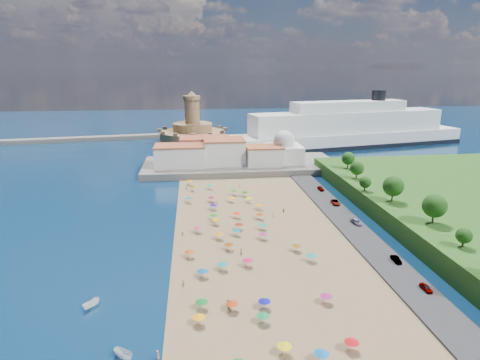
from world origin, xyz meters
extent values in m
plane|color=#071938|center=(0.00, 0.00, 0.00)|extent=(700.00, 700.00, 0.00)
cube|color=#59544C|center=(10.00, 73.00, 1.50)|extent=(90.00, 36.00, 3.00)
cube|color=#59544C|center=(-12.00, 108.00, 1.20)|extent=(18.00, 70.00, 2.40)
cube|color=#59544C|center=(-110.00, 153.00, 1.30)|extent=(199.03, 34.77, 2.60)
cube|color=silver|center=(-18.00, 69.00, 7.50)|extent=(22.00, 14.00, 9.00)
cube|color=silver|center=(2.00, 71.00, 8.50)|extent=(18.00, 16.00, 11.00)
cube|color=silver|center=(20.00, 67.00, 7.00)|extent=(16.00, 12.00, 8.00)
cube|color=silver|center=(-6.00, 83.00, 8.00)|extent=(24.00, 14.00, 10.00)
cube|color=silver|center=(30.00, 71.00, 7.00)|extent=(16.00, 16.00, 8.00)
sphere|color=silver|center=(30.00, 71.00, 13.00)|extent=(10.00, 10.00, 10.00)
cylinder|color=silver|center=(30.00, 71.00, 16.80)|extent=(1.20, 1.20, 1.60)
cylinder|color=#96724B|center=(-12.00, 138.00, 4.00)|extent=(40.00, 40.00, 8.00)
cylinder|color=#96724B|center=(-12.00, 138.00, 10.50)|extent=(24.00, 24.00, 5.00)
cylinder|color=#96724B|center=(-12.00, 138.00, 20.00)|extent=(9.00, 9.00, 14.00)
cylinder|color=#96724B|center=(-12.00, 138.00, 28.20)|extent=(10.40, 10.40, 2.40)
cone|color=#96724B|center=(-12.00, 138.00, 30.90)|extent=(6.00, 6.00, 3.00)
cube|color=black|center=(79.22, 118.93, 1.21)|extent=(151.98, 51.36, 2.42)
cube|color=white|center=(79.22, 118.93, 4.49)|extent=(150.92, 50.77, 8.97)
cube|color=white|center=(79.22, 118.93, 14.95)|extent=(120.81, 41.01, 11.96)
cube|color=white|center=(79.22, 118.93, 23.92)|extent=(71.16, 27.34, 5.98)
cylinder|color=black|center=(98.77, 122.83, 29.90)|extent=(7.97, 7.97, 5.98)
cylinder|color=gray|center=(-5.91, 40.27, 1.25)|extent=(0.07, 0.07, 2.00)
cone|color=#0E846D|center=(-5.91, 40.27, 2.15)|extent=(2.50, 2.50, 0.60)
cylinder|color=gray|center=(-10.65, -27.31, 1.25)|extent=(0.07, 0.07, 2.00)
cone|color=#0B4C99|center=(-10.65, -27.31, 2.15)|extent=(2.50, 2.50, 0.60)
cylinder|color=gray|center=(-6.21, 7.46, 1.25)|extent=(0.07, 0.07, 2.00)
cone|color=#157915|center=(-6.21, 7.46, 2.15)|extent=(2.50, 2.50, 0.60)
cylinder|color=gray|center=(9.30, 15.30, 1.25)|extent=(0.07, 0.07, 2.00)
cone|color=orange|center=(9.30, 15.30, 2.15)|extent=(2.50, 2.50, 0.60)
cylinder|color=gray|center=(-3.49, -14.04, 1.25)|extent=(0.07, 0.07, 2.00)
cone|color=#7B3B0B|center=(-3.49, -14.04, 2.15)|extent=(2.50, 2.50, 0.60)
cylinder|color=gray|center=(6.35, 29.72, 1.25)|extent=(0.07, 0.07, 2.00)
cone|color=#1C6612|center=(6.35, 29.72, 2.15)|extent=(2.50, 2.50, 0.60)
cylinder|color=gray|center=(-13.78, 47.38, 1.25)|extent=(0.07, 0.07, 2.00)
cone|color=orange|center=(-13.78, 47.38, 2.15)|extent=(2.50, 2.50, 0.60)
cylinder|color=gray|center=(-5.35, -40.93, 1.25)|extent=(0.07, 0.07, 2.00)
cone|color=#AD320D|center=(-5.35, -40.93, 2.15)|extent=(2.50, 2.50, 0.60)
cylinder|color=gray|center=(13.75, -40.48, 1.25)|extent=(0.07, 0.07, 2.00)
cone|color=#9A2166|center=(13.75, -40.48, 2.15)|extent=(2.50, 2.50, 0.60)
cylinder|color=gray|center=(-12.61, 38.89, 1.25)|extent=(0.07, 0.07, 2.00)
cone|color=#88660C|center=(-12.61, 38.89, 2.15)|extent=(2.50, 2.50, 0.60)
cylinder|color=gray|center=(0.13, -23.35, 1.25)|extent=(0.07, 0.07, 2.00)
cone|color=#D5114A|center=(0.13, -23.35, 2.15)|extent=(2.50, 2.50, 0.60)
cylinder|color=gray|center=(15.87, -22.82, 1.25)|extent=(0.07, 0.07, 2.00)
cone|color=#0F8689|center=(15.87, -22.82, 2.15)|extent=(2.50, 2.50, 0.60)
cylinder|color=gray|center=(6.44, -8.50, 1.25)|extent=(0.07, 0.07, 2.00)
cone|color=#A82469|center=(6.44, -8.50, 2.15)|extent=(2.50, 2.50, 0.60)
cylinder|color=gray|center=(2.53, 31.83, 1.25)|extent=(0.07, 0.07, 2.00)
cone|color=#207D16|center=(2.53, 31.83, 2.15)|extent=(2.50, 2.50, 0.60)
cylinder|color=gray|center=(8.10, 6.63, 1.25)|extent=(0.07, 0.07, 2.00)
cone|color=#963E0D|center=(8.10, 6.63, 2.15)|extent=(2.50, 2.50, 0.60)
cylinder|color=gray|center=(-13.62, -17.20, 1.25)|extent=(0.07, 0.07, 2.00)
cone|color=#B1440E|center=(-13.62, -17.20, 2.15)|extent=(2.50, 2.50, 0.60)
cylinder|color=gray|center=(-0.02, -45.42, 1.25)|extent=(0.07, 0.07, 2.00)
cone|color=#167C3C|center=(-0.02, -45.42, 2.15)|extent=(2.50, 2.50, 0.60)
cylinder|color=gray|center=(-11.81, -44.52, 1.25)|extent=(0.07, 0.07, 2.00)
cone|color=orange|center=(-11.81, -44.52, 2.15)|extent=(2.50, 2.50, 0.60)
cylinder|color=gray|center=(13.78, -16.84, 1.25)|extent=(0.07, 0.07, 2.00)
cone|color=#83510B|center=(13.78, -16.84, 2.15)|extent=(2.50, 2.50, 0.60)
cylinder|color=gray|center=(-5.83, 16.97, 1.25)|extent=(0.07, 0.07, 2.00)
cone|color=#1D0DAE|center=(-5.83, 16.97, 2.15)|extent=(2.50, 2.50, 0.60)
cylinder|color=gray|center=(1.06, -40.81, 1.25)|extent=(0.07, 0.07, 2.00)
cone|color=#100C9E|center=(1.06, -40.81, 2.15)|extent=(2.50, 2.50, 0.60)
cylinder|color=gray|center=(-5.58, -6.98, 1.25)|extent=(0.07, 0.07, 2.00)
cone|color=orange|center=(-5.58, -6.98, 2.15)|extent=(2.50, 2.50, 0.60)
cylinder|color=gray|center=(-5.91, -24.56, 1.25)|extent=(0.07, 0.07, 2.00)
cone|color=#107892|center=(-5.91, -24.56, 2.15)|extent=(2.50, 2.50, 0.60)
cylinder|color=gray|center=(1.00, 8.44, 1.25)|extent=(0.07, 0.07, 2.00)
cone|color=#FE250B|center=(1.00, 8.44, 2.15)|extent=(2.50, 2.50, 0.60)
cylinder|color=gray|center=(7.55, -56.58, 1.25)|extent=(0.07, 0.07, 2.00)
cone|color=#0C5EA7|center=(7.55, -56.58, 2.15)|extent=(2.50, 2.50, 0.60)
cylinder|color=gray|center=(6.90, 22.88, 1.25)|extent=(0.07, 0.07, 2.00)
cone|color=yellow|center=(6.90, 22.88, 2.15)|extent=(2.50, 2.50, 0.60)
cylinder|color=gray|center=(-14.11, 25.37, 1.25)|extent=(0.07, 0.07, 2.00)
cone|color=#0D787F|center=(-14.11, 25.37, 2.15)|extent=(2.50, 2.50, 0.60)
cylinder|color=gray|center=(13.40, -54.48, 1.25)|extent=(0.07, 0.07, 2.00)
cone|color=red|center=(13.40, -54.48, 2.15)|extent=(2.50, 2.50, 0.60)
cylinder|color=gray|center=(0.68, -0.79, 1.25)|extent=(0.07, 0.07, 2.00)
cone|color=maroon|center=(0.68, -0.79, 2.15)|extent=(2.50, 2.50, 0.60)
cylinder|color=gray|center=(-5.90, 3.57, 1.25)|extent=(0.07, 0.07, 2.00)
cone|color=orange|center=(-5.90, 3.57, 2.15)|extent=(2.50, 2.50, 0.60)
cylinder|color=gray|center=(-11.17, -39.55, 1.25)|extent=(0.07, 0.07, 2.00)
cone|color=#136B22|center=(-11.17, -39.55, 2.15)|extent=(2.50, 2.50, 0.60)
cylinder|color=gray|center=(2.03, -54.15, 1.25)|extent=(0.07, 0.07, 2.00)
cone|color=yellow|center=(2.03, -54.15, 2.15)|extent=(2.50, 2.50, 0.60)
cylinder|color=gray|center=(-6.08, 24.99, 1.25)|extent=(0.07, 0.07, 2.00)
cone|color=#AA0D37|center=(-6.08, 24.99, 2.15)|extent=(2.50, 2.50, 0.60)
cylinder|color=gray|center=(-0.51, -5.14, 1.25)|extent=(0.07, 0.07, 2.00)
cone|color=#0E6A88|center=(-0.51, -5.14, 2.15)|extent=(2.50, 2.50, 0.60)
cylinder|color=gray|center=(7.50, -1.74, 1.25)|extent=(0.07, 0.07, 2.00)
cone|color=#0E8279|center=(7.50, -1.74, 2.15)|extent=(2.50, 2.50, 0.60)
cylinder|color=gray|center=(0.76, 23.87, 1.25)|extent=(0.07, 0.07, 2.00)
cone|color=#FFA80D|center=(0.76, 23.87, 2.15)|extent=(2.50, 2.50, 0.60)
cylinder|color=gray|center=(-11.24, -1.77, 1.25)|extent=(0.07, 0.07, 2.00)
cone|color=#C72A62|center=(-11.24, -1.77, 2.15)|extent=(2.50, 2.50, 0.60)
imported|color=tan|center=(-0.57, -16.76, 1.14)|extent=(0.89, 0.59, 1.79)
imported|color=tan|center=(16.65, 11.10, 1.07)|extent=(1.08, 1.59, 1.64)
imported|color=tan|center=(5.82, 41.36, 1.03)|extent=(1.16, 1.08, 1.57)
imported|color=tan|center=(-5.93, -39.56, 1.17)|extent=(0.97, 1.79, 1.84)
imported|color=tan|center=(-18.65, -52.80, 1.06)|extent=(0.61, 0.85, 1.62)
imported|color=tan|center=(-15.09, 40.18, 1.04)|extent=(0.83, 0.98, 1.58)
imported|color=tan|center=(12.51, 7.20, 1.09)|extent=(0.64, 0.73, 1.67)
imported|color=tan|center=(-13.24, 20.28, 1.05)|extent=(0.63, 1.05, 1.59)
imported|color=tan|center=(-4.25, 22.10, 1.03)|extent=(0.90, 0.78, 1.56)
imported|color=tan|center=(-14.92, -30.97, 1.16)|extent=(0.75, 0.79, 1.82)
imported|color=tan|center=(-15.61, -4.13, 1.05)|extent=(0.89, 0.75, 1.61)
imported|color=white|center=(-24.27, -51.71, 0.79)|extent=(4.11, 3.77, 1.57)
imported|color=white|center=(-32.93, -36.18, 0.77)|extent=(3.64, 4.09, 1.55)
imported|color=gray|center=(36.00, -1.61, 1.37)|extent=(2.63, 4.86, 1.34)
imported|color=gray|center=(36.00, 32.80, 1.41)|extent=(1.83, 4.23, 1.42)
imported|color=gray|center=(36.00, 16.52, 1.41)|extent=(2.95, 5.36, 1.42)
imported|color=gray|center=(36.00, -26.00, 1.33)|extent=(1.40, 3.83, 1.25)
imported|color=gray|center=(36.00, -38.93, 1.30)|extent=(1.51, 3.54, 1.19)
cylinder|color=#382314|center=(49.29, -30.50, 7.02)|extent=(0.50, 0.50, 2.03)
sphere|color=#14380F|center=(49.29, -30.50, 8.84)|extent=(3.65, 3.65, 3.65)
cylinder|color=#382314|center=(50.84, -15.94, 7.75)|extent=(0.50, 0.50, 3.50)
sphere|color=#14380F|center=(50.84, -15.94, 10.90)|extent=(6.31, 6.31, 6.31)
cylinder|color=#382314|center=(48.72, 2.48, 7.76)|extent=(0.50, 0.50, 3.51)
sphere|color=#14380F|center=(48.72, 2.48, 10.92)|extent=(6.32, 6.32, 6.32)
cylinder|color=#382314|center=(44.80, 13.73, 7.10)|extent=(0.50, 0.50, 2.20)
sphere|color=#14380F|center=(44.80, 13.73, 9.09)|extent=(3.97, 3.97, 3.97)
cylinder|color=#382314|center=(48.19, 29.09, 7.44)|extent=(0.50, 0.50, 2.88)
sphere|color=#14380F|center=(48.19, 29.09, 10.03)|extent=(5.18, 5.18, 5.18)
cylinder|color=#382314|center=(50.80, 44.48, 7.47)|extent=(0.50, 0.50, 2.94)
sphere|color=#14380F|center=(50.80, 44.48, 10.12)|extent=(5.30, 5.30, 5.30)
camera|label=1|loc=(-11.77, -108.84, 46.14)|focal=30.00mm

